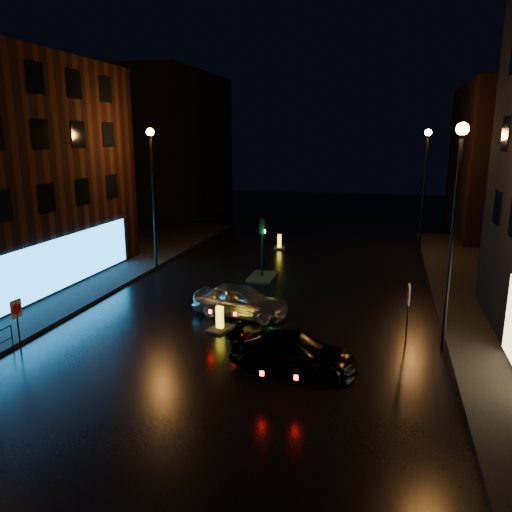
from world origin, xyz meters
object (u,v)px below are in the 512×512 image
object	(u,v)px
silver_hatchback	(241,300)
road_sign_right	(409,299)
traffic_signal	(262,269)
bollard_far	(279,246)
road_sign_left	(17,313)
bollard_near	(220,325)
dark_sedan	(293,352)

from	to	relation	value
silver_hatchback	road_sign_right	xyz separation A→B (m)	(7.14, -1.11, 1.00)
traffic_signal	silver_hatchback	xyz separation A→B (m)	(0.56, -6.29, 0.23)
silver_hatchback	traffic_signal	bearing A→B (deg)	11.26
silver_hatchback	road_sign_right	distance (m)	7.30
bollard_far	road_sign_left	xyz separation A→B (m)	(-5.68, -19.90, 1.32)
traffic_signal	bollard_near	size ratio (longest dim) A/B	2.58
traffic_signal	road_sign_left	size ratio (longest dim) A/B	1.67
bollard_near	road_sign_left	xyz separation A→B (m)	(-6.53, -4.00, 1.32)
dark_sedan	bollard_far	bearing A→B (deg)	18.48
silver_hatchback	road_sign_right	bearing A→B (deg)	-92.65
bollard_near	bollard_far	xyz separation A→B (m)	(-0.85, 15.90, 0.00)
traffic_signal	silver_hatchback	world-z (taller)	traffic_signal
traffic_signal	dark_sedan	world-z (taller)	traffic_signal
traffic_signal	road_sign_left	distance (m)	13.74
dark_sedan	bollard_far	world-z (taller)	dark_sedan
bollard_near	dark_sedan	bearing A→B (deg)	-23.21
traffic_signal	bollard_far	size ratio (longest dim) A/B	2.60
road_sign_left	road_sign_right	distance (m)	14.81
bollard_near	road_sign_right	xyz separation A→B (m)	(7.50, 0.74, 1.51)
road_sign_left	dark_sedan	bearing A→B (deg)	11.51
silver_hatchback	dark_sedan	xyz separation A→B (m)	(3.26, -4.64, -0.09)
traffic_signal	dark_sedan	xyz separation A→B (m)	(3.81, -10.94, 0.14)
silver_hatchback	road_sign_left	world-z (taller)	road_sign_left
bollard_far	traffic_signal	bearing A→B (deg)	-97.19
traffic_signal	road_sign_left	world-z (taller)	traffic_signal
silver_hatchback	bollard_near	world-z (taller)	silver_hatchback
bollard_far	road_sign_left	bearing A→B (deg)	-117.95
road_sign_right	dark_sedan	bearing A→B (deg)	40.31
dark_sedan	road_sign_left	world-z (taller)	road_sign_left
traffic_signal	bollard_near	xyz separation A→B (m)	(0.19, -8.14, -0.28)
bollard_near	road_sign_left	distance (m)	7.77
bollard_far	road_sign_right	xyz separation A→B (m)	(8.35, -15.16, 1.51)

